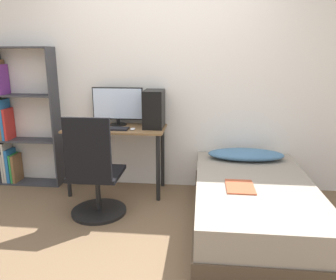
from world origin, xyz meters
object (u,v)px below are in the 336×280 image
at_px(monitor, 118,105).
at_px(keyboard, 110,129).
at_px(office_chair, 95,180).
at_px(pc_tower, 154,109).
at_px(bookshelf, 14,122).
at_px(bed, 253,204).

bearing_deg(monitor, keyboard, -95.95).
height_order(office_chair, pc_tower, pc_tower).
bearing_deg(office_chair, bookshelf, 147.99).
height_order(office_chair, monitor, monitor).
height_order(bed, keyboard, keyboard).
bearing_deg(office_chair, keyboard, 87.29).
relative_size(bookshelf, monitor, 2.80).
height_order(bookshelf, keyboard, bookshelf).
distance_m(keyboard, pc_tower, 0.53).
bearing_deg(monitor, office_chair, -93.75).
height_order(bed, pc_tower, pc_tower).
height_order(bookshelf, monitor, bookshelf).
distance_m(monitor, pc_tower, 0.44).
xyz_separation_m(office_chair, bed, (1.50, -0.04, -0.16)).
bearing_deg(bookshelf, monitor, 0.42).
xyz_separation_m(bed, pc_tower, (-1.02, 0.73, 0.75)).
bearing_deg(pc_tower, monitor, 169.27).
bearing_deg(office_chair, monitor, 86.25).
bearing_deg(keyboard, bookshelf, 169.21).
xyz_separation_m(bed, monitor, (-1.45, 0.81, 0.78)).
height_order(bookshelf, bed, bookshelf).
relative_size(office_chair, monitor, 1.75).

